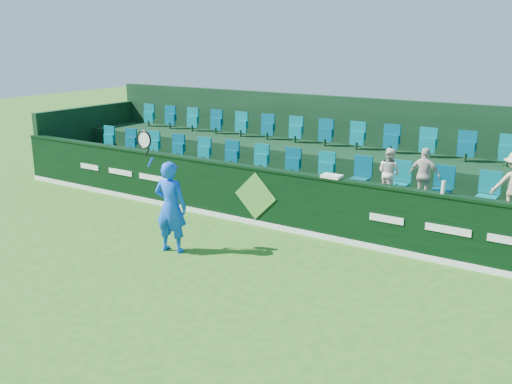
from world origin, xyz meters
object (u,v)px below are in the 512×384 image
Objects in this scene: spectator_left at (389,173)px; drinks_bottle at (443,187)px; towel at (332,176)px; tennis_player at (170,206)px; spectator_middle at (424,175)px.

spectator_left is 4.46× the size of drinks_bottle.
spectator_left is 2.63× the size of towel.
tennis_player reaches higher than spectator_left.
spectator_middle is at bearing 121.70° from drinks_bottle.
tennis_player is at bearing 46.85° from spectator_middle.
spectator_middle is 4.79× the size of drinks_bottle.
towel is 2.29m from drinks_bottle.
spectator_middle is at bearing 35.01° from towel.
towel is at bearing 40.34° from spectator_middle.
towel is 1.70× the size of drinks_bottle.
spectator_middle is 1.95m from towel.
spectator_left is 0.77m from spectator_middle.
drinks_bottle is (0.69, -1.12, 0.09)m from spectator_middle.
spectator_middle is at bearing 41.52° from tennis_player.
tennis_player reaches higher than drinks_bottle.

